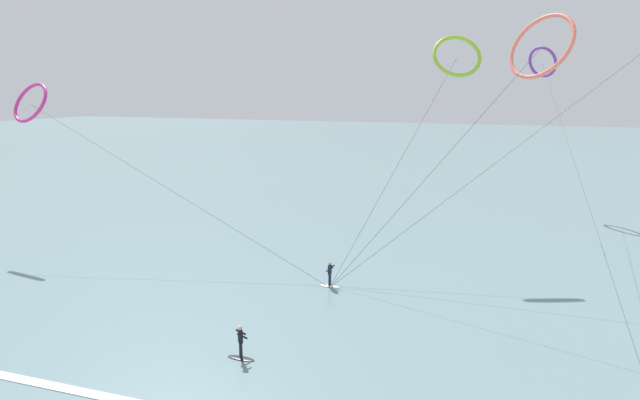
{
  "coord_description": "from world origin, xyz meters",
  "views": [
    {
      "loc": [
        10.01,
        -3.23,
        12.56
      ],
      "look_at": [
        0.0,
        23.73,
        6.45
      ],
      "focal_mm": 28.57,
      "sensor_mm": 36.0,
      "label": 1
    }
  ],
  "objects": [
    {
      "name": "sea_water",
      "position": [
        0.0,
        108.73,
        0.04
      ],
      "size": [
        400.0,
        200.0,
        0.08
      ],
      "primitive_type": "cube",
      "color": "slate",
      "rests_on": "ground"
    },
    {
      "name": "surfer_charcoal",
      "position": [
        -1.25,
        16.27,
        0.82
      ],
      "size": [
        1.4,
        0.73,
        1.7
      ],
      "rotation": [
        0.0,
        0.0,
        5.38
      ],
      "color": "black",
      "rests_on": "ground"
    },
    {
      "name": "surfer_ivory",
      "position": [
        -0.33,
        26.48,
        0.82
      ],
      "size": [
        1.4,
        0.61,
        1.7
      ],
      "rotation": [
        0.0,
        0.0,
        1.67
      ],
      "color": "silver",
      "rests_on": "ground"
    },
    {
      "name": "kite_coral",
      "position": [
        11.32,
        29.5,
        15.1
      ],
      "size": [
        13.85,
        5.05,
        17.03
      ],
      "rotation": [
        0.0,
        0.0,
        5.61
      ],
      "color": "#EA7260",
      "rests_on": "ground"
    },
    {
      "name": "kite_violet",
      "position": [
        12.8,
        57.9,
        15.66
      ],
      "size": [
        4.74,
        50.5,
        17.4
      ],
      "rotation": [
        0.0,
        0.0,
        2.47
      ],
      "color": "purple",
      "rests_on": "ground"
    },
    {
      "name": "kite_lime",
      "position": [
        5.83,
        37.96,
        15.22
      ],
      "size": [
        8.37,
        13.31,
        16.92
      ],
      "rotation": [
        0.0,
        0.0,
        0.4
      ],
      "color": "#8CC62D",
      "rests_on": "ground"
    },
    {
      "name": "kite_magenta",
      "position": [
        -26.41,
        27.79,
        11.7
      ],
      "size": [
        28.07,
        2.59,
        13.36
      ],
      "rotation": [
        0.0,
        0.0,
        6.15
      ],
      "color": "#CC288E",
      "rests_on": "ground"
    },
    {
      "name": "wave_crest_mid",
      "position": [
        -8.21,
        11.33,
        0.06
      ],
      "size": [
        19.99,
        1.6,
        0.12
      ],
      "primitive_type": "cube",
      "rotation": [
        0.0,
        0.0,
        0.06
      ],
      "color": "white",
      "rests_on": "ground"
    }
  ]
}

